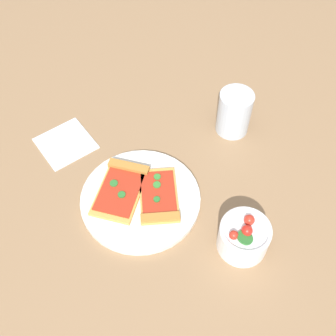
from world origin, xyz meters
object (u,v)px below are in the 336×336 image
Objects in this scene: plate at (141,199)px; salad_bowl at (244,236)px; paper_napkin at (66,143)px; soda_glass at (234,113)px; pizza_slice_far at (159,198)px; pizza_slice_near at (122,186)px.

salad_bowl is (0.17, 0.16, 0.03)m from plate.
paper_napkin is at bearing -144.58° from salad_bowl.
pizza_slice_far is at bearing -59.92° from soda_glass.
pizza_slice_near is 0.32m from soda_glass.
paper_napkin is (-0.10, -0.40, -0.05)m from soda_glass.
paper_napkin is (-0.24, -0.15, -0.02)m from pizza_slice_far.
pizza_slice_near is at bearing -141.33° from plate.
soda_glass is (-0.08, 0.31, 0.03)m from pizza_slice_near.
pizza_slice_near is (-0.04, -0.03, 0.01)m from plate.
plate is at bearing -119.58° from pizza_slice_far.
plate is 2.57× the size of salad_bowl.
pizza_slice_far is 0.29m from soda_glass.
pizza_slice_far is 1.39× the size of soda_glass.
soda_glass reaches higher than paper_napkin.
plate is 1.53× the size of pizza_slice_near.
pizza_slice_near is at bearing 26.26° from paper_napkin.
salad_bowl is (0.15, 0.12, 0.02)m from pizza_slice_far.
pizza_slice_far is 0.20m from salad_bowl.
pizza_slice_near is 1.10× the size of pizza_slice_far.
salad_bowl is 0.48m from paper_napkin.
pizza_slice_far is 0.28m from paper_napkin.
salad_bowl is 0.32m from soda_glass.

